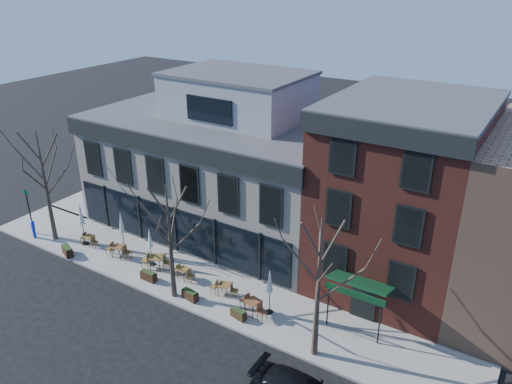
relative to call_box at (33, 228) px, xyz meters
The scene contains 24 objects.
ground 10.61m from the call_box, 21.54° to the left, with size 120.00×120.00×0.00m, color black.
sidewalk_front 13.22m from the call_box, ahead, with size 33.50×4.70×0.15m, color gray.
sidewalk_side 10.01m from the call_box, 98.14° to the left, with size 4.50×12.00×0.15m, color gray.
corner_building 13.90m from the call_box, 42.09° to the left, with size 18.39×10.39×11.10m.
red_brick_building 24.95m from the call_box, 21.21° to the left, with size 8.20×11.78×11.18m.
tree_corner 3.70m from the call_box, 26.69° to the left, with size 3.93×3.98×7.92m.
tree_mid 13.18m from the call_box, ahead, with size 3.50×3.55×7.04m.
tree_right 22.07m from the call_box, ahead, with size 3.72×3.77×7.48m.
sign_pole 1.43m from the call_box, 150.11° to the left, with size 0.50×0.10×3.40m.
call_box is the anchor object (origin of this frame).
cafe_set_0 4.33m from the call_box, 18.10° to the left, with size 1.59×0.65×0.83m.
cafe_set_1 7.10m from the call_box, 10.66° to the left, with size 1.89×0.86×0.97m.
cafe_set_2 10.16m from the call_box, ahead, with size 2.00×1.19×1.04m.
cafe_set_3 12.34m from the call_box, ahead, with size 1.66×0.71×0.86m.
cafe_set_4 15.36m from the call_box, ahead, with size 1.75×0.82×0.90m.
cafe_set_5 17.65m from the call_box, ahead, with size 1.96×0.96×1.01m.
umbrella_0 4.17m from the call_box, 18.92° to the left, with size 0.47×0.47×2.95m.
umbrella_1 7.31m from the call_box, 15.03° to the left, with size 0.48×0.48×2.97m.
umbrella_2 9.67m from the call_box, 10.71° to the left, with size 0.40×0.40×2.52m.
umbrella_4 18.43m from the call_box, ahead, with size 0.43×0.43×2.66m.
planter_0 3.93m from the call_box, ahead, with size 1.21×0.84×0.63m.
planter_1 10.50m from the call_box, ahead, with size 1.07×0.44×0.59m.
planter_2 13.86m from the call_box, ahead, with size 1.09×0.57×0.58m.
planter_3 17.16m from the call_box, ahead, with size 0.99×0.55×0.53m.
Camera 1 is at (19.76, -21.73, 17.52)m, focal length 35.00 mm.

